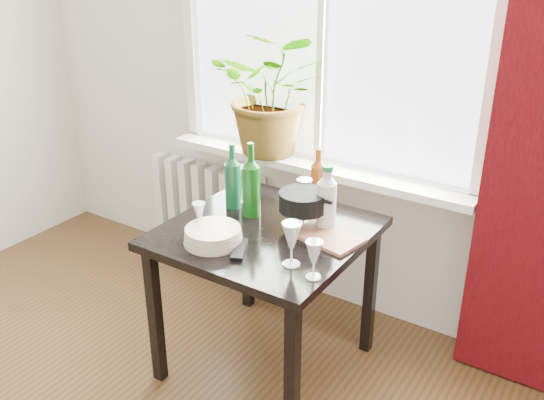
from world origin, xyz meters
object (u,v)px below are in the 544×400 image
Objects in this scene: potted_plant at (274,93)px; wineglass_back_center at (304,196)px; wine_bottle_left at (233,176)px; radiator at (208,207)px; bottle_amber at (318,176)px; wineglass_far_right at (314,259)px; wine_bottle_right at (251,179)px; tv_remote at (239,249)px; cutting_board at (327,237)px; table at (266,247)px; wineglass_front_left at (199,217)px; cleaning_bottle at (327,197)px; fondue_pot at (303,209)px; wineglass_front_right at (292,244)px; plate_stack at (213,236)px; wineglass_back_left at (242,184)px.

potted_plant is 0.65m from wineglass_back_center.
radiator is at bearing 138.64° from wine_bottle_left.
bottle_amber reaches higher than wineglass_far_right.
tv_remote is (0.16, -0.32, -0.17)m from wine_bottle_right.
cutting_board is (0.21, -0.17, -0.08)m from wineglass_back_center.
table is 0.38m from wine_bottle_left.
potted_plant is 4.79× the size of wineglass_front_left.
potted_plant is 0.58m from wine_bottle_left.
cleaning_bottle is at bearing 5.66° from wine_bottle_left.
potted_plant is at bearing 139.13° from cutting_board.
wineglass_back_center is 1.26× the size of wineglass_front_left.
wineglass_back_center is at bearing 142.25° from cutting_board.
wine_bottle_left is at bearing 151.18° from wineglass_far_right.
wineglass_far_right is 0.95× the size of tv_remote.
fondue_pot is at bearing 163.19° from cutting_board.
wine_bottle_right reaches higher than table.
wine_bottle_right reaches higher than radiator.
wineglass_front_left is (-0.10, -0.26, -0.11)m from wine_bottle_right.
fondue_pot reaches higher than radiator.
bottle_amber is at bearing 117.99° from wineglass_far_right.
wineglass_front_right is 0.75× the size of plate_stack.
wine_bottle_left is 0.55m from cutting_board.
radiator is at bearing 156.44° from wineglass_back_center.
wine_bottle_left is 2.00× the size of wineglass_far_right.
potted_plant is 0.62m from wine_bottle_right.
bottle_amber reaches higher than plate_stack.
cleaning_bottle is 1.59× the size of wineglass_front_right.
potted_plant is 3.58× the size of wineglass_back_left.
bottle_amber is (0.05, 0.37, 0.23)m from table.
radiator is 1.10m from wineglass_front_left.
wineglass_front_right is 0.13m from wineglass_far_right.
cutting_board is at bearing -7.86° from fondue_pot.
cleaning_bottle is 1.20× the size of plate_stack.
wineglass_back_left is (-0.00, 0.07, -0.07)m from wine_bottle_left.
wineglass_front_right reaches higher than wineglass_back_left.
potted_plant is 3.79× the size of wineglass_back_center.
potted_plant reaches higher than wineglass_back_left.
radiator is at bearing 160.96° from fondue_pot.
wineglass_back_center is (0.32, 0.12, -0.07)m from wine_bottle_left.
potted_plant is 1.17m from wineglass_far_right.
wineglass_far_right reaches higher than plate_stack.
wineglass_front_right is at bearing -38.48° from table.
wineglass_far_right is at bearing -67.77° from cleaning_bottle.
wineglass_back_left is 0.51m from tv_remote.
tv_remote is 0.58× the size of cutting_board.
potted_plant reaches higher than radiator.
wineglass_far_right is at bearing -33.52° from wineglass_back_left.
wine_bottle_left is 0.61m from wineglass_front_right.
cleaning_bottle reaches higher than wineglass_front_right.
fondue_pot is at bearing 6.07° from wine_bottle_right.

